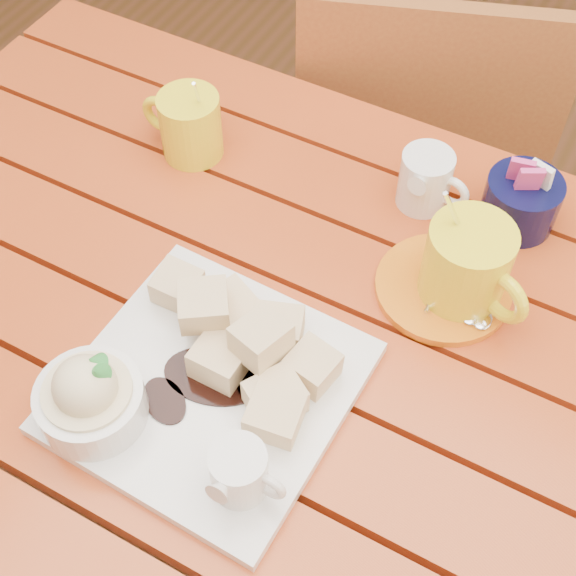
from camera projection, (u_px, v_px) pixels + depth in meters
The scene contains 9 objects.
ground at pixel (276, 542), 1.53m from camera, with size 5.00×5.00×0.00m, color #583619.
table at pixel (269, 368), 1.01m from camera, with size 1.20×0.79×0.75m.
dessert_plate at pixel (187, 384), 0.84m from camera, with size 0.29×0.29×0.11m.
coffee_mug_left at pixel (189, 124), 1.05m from camera, with size 0.12×0.08×0.14m.
coffee_mug_right at pixel (468, 266), 0.90m from camera, with size 0.13×0.10×0.16m.
cream_pitcher at pixel (426, 179), 1.00m from camera, with size 0.10×0.08×0.08m.
sugar_caddy at pixel (521, 201), 0.98m from camera, with size 0.09×0.09×0.10m.
orange_saucer at pixel (444, 288), 0.94m from camera, with size 0.16×0.16×0.02m.
chair_far at pixel (415, 156), 1.46m from camera, with size 0.52×0.52×0.87m.
Camera 1 is at (0.27, -0.45, 1.51)m, focal length 50.00 mm.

